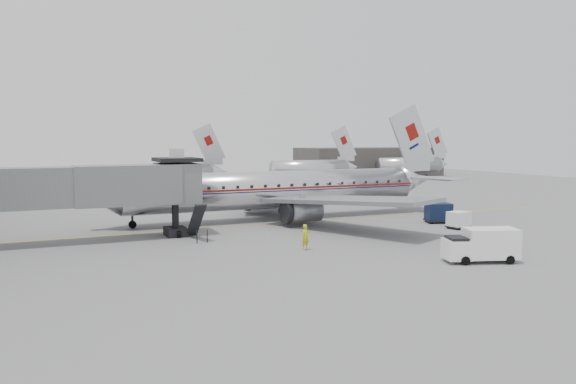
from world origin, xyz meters
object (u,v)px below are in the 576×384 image
airliner (282,189)px  ramp_worker (306,237)px  service_van (482,244)px  baggage_cart_white (459,220)px  baggage_cart_navy (438,212)px

airliner → ramp_worker: 15.87m
service_van → baggage_cart_white: size_ratio=2.31×
service_van → ramp_worker: bearing=155.6°
baggage_cart_navy → ramp_worker: baggage_cart_navy is taller
service_van → ramp_worker: size_ratio=2.68×
airliner → service_van: bearing=-80.7°
airliner → ramp_worker: airliner is taller
service_van → baggage_cart_navy: bearing=78.9°
airliner → service_van: 23.53m
airliner → service_van: size_ratio=7.45×
service_van → baggage_cart_navy: (8.57, 14.73, -0.16)m
baggage_cart_navy → ramp_worker: size_ratio=1.52×
ramp_worker → baggage_cart_navy: bearing=3.7°
airliner → baggage_cart_navy: (12.38, -8.42, -1.95)m
airliner → baggage_cart_navy: size_ratio=13.16×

